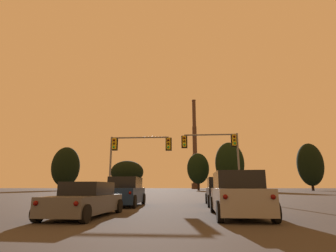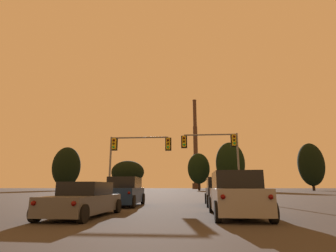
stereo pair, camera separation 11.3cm
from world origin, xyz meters
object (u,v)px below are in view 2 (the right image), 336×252
Objects in this scene: traffic_light_overhead_right at (219,149)px; smokestack at (196,153)px; traffic_light_overhead_left at (131,151)px; sedan_left_lane_second at (84,200)px; suv_right_lane_second at (236,195)px; suv_right_lane_front at (221,192)px; suv_left_lane_front at (125,192)px.

smokestack is at bearing 89.55° from traffic_light_overhead_right.
traffic_light_overhead_right is at bearing 6.35° from traffic_light_overhead_left.
traffic_light_overhead_right is (7.26, 13.85, 4.11)m from sedan_left_lane_second.
smokestack is (1.99, 159.66, 22.30)m from suv_right_lane_second.
suv_right_lane_front is 154.25m from smokestack.
suv_right_lane_second is 1.00× the size of suv_right_lane_front.
suv_right_lane_second reaches higher than sedan_left_lane_second.
traffic_light_overhead_right is (8.27, 0.92, 0.25)m from traffic_light_overhead_left.
sedan_left_lane_second is 0.96× the size of suv_right_lane_front.
suv_left_lane_front is at bearing -93.08° from smokestack.
sedan_left_lane_second is 16.17m from traffic_light_overhead_right.
sedan_left_lane_second is (-0.14, -6.47, -0.23)m from suv_left_lane_front.
suv_left_lane_front is 7.50m from traffic_light_overhead_left.
traffic_light_overhead_right reaches higher than sedan_left_lane_second.
traffic_light_overhead_left reaches higher than sedan_left_lane_second.
suv_right_lane_second and suv_right_lane_front have the same top height.
suv_left_lane_front and suv_right_lane_second have the same top height.
suv_right_lane_second is 6.44m from sedan_left_lane_second.
traffic_light_overhead_left is at bearing -173.65° from traffic_light_overhead_right.
sedan_left_lane_second is 0.80× the size of traffic_light_overhead_left.
suv_right_lane_second is at bearing 6.97° from sedan_left_lane_second.
suv_right_lane_second is 14.92m from traffic_light_overhead_left.
suv_right_lane_second is 0.79× the size of traffic_light_overhead_right.
suv_right_lane_front is at bearing 8.01° from suv_left_lane_front.
suv_left_lane_front is at bearing 137.55° from suv_right_lane_second.
traffic_light_overhead_left is 8.33m from traffic_light_overhead_right.
smokestack is (1.83, 152.61, 22.30)m from suv_right_lane_front.
suv_left_lane_front is at bearing 91.16° from sedan_left_lane_second.
smokestack reaches higher than sedan_left_lane_second.
traffic_light_overhead_left reaches higher than suv_left_lane_front.
traffic_light_overhead_left reaches higher than suv_right_lane_front.
traffic_light_overhead_left is at bearing 121.95° from suv_right_lane_second.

